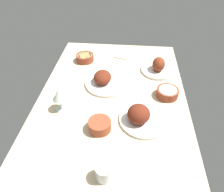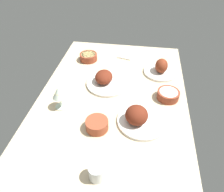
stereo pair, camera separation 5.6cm
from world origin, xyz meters
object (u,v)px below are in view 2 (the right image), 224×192
(bowl_pasta, at_px, (88,57))
(wine_glass, at_px, (59,94))
(bowl_cream, at_px, (168,95))
(plate_center_main, at_px, (161,69))
(folded_napkin, at_px, (128,53))
(plate_far_side, at_px, (106,80))
(fork_loose, at_px, (11,172))
(bowl_potatoes, at_px, (97,124))
(water_tumbler, at_px, (97,172))
(plate_near_viewer, at_px, (139,118))

(bowl_pasta, bearing_deg, wine_glass, -3.70)
(bowl_cream, bearing_deg, plate_center_main, -171.95)
(plate_center_main, relative_size, folded_napkin, 1.31)
(plate_center_main, bearing_deg, bowl_cream, 8.05)
(plate_far_side, distance_m, folded_napkin, 0.43)
(fork_loose, bearing_deg, plate_far_side, -3.94)
(plate_far_side, bearing_deg, wine_glass, -40.47)
(bowl_pasta, height_order, bowl_potatoes, bowl_potatoes)
(wine_glass, distance_m, water_tumbler, 0.49)
(plate_near_viewer, xyz_separation_m, wine_glass, (-0.06, -0.45, 0.06))
(plate_far_side, height_order, wine_glass, wine_glass)
(plate_near_viewer, bearing_deg, plate_center_main, 165.71)
(folded_napkin, bearing_deg, plate_far_side, -14.17)
(wine_glass, bearing_deg, bowl_cream, 105.50)
(plate_center_main, xyz_separation_m, plate_near_viewer, (0.49, -0.13, 0.00))
(plate_far_side, relative_size, bowl_cream, 2.14)
(bowl_cream, distance_m, water_tumbler, 0.65)
(wine_glass, xyz_separation_m, water_tumbler, (0.39, 0.29, -0.06))
(plate_far_side, xyz_separation_m, water_tumbler, (0.65, 0.07, 0.01))
(bowl_pasta, height_order, wine_glass, wine_glass)
(plate_near_viewer, height_order, water_tumbler, plate_near_viewer)
(bowl_potatoes, distance_m, fork_loose, 0.44)
(water_tumbler, bearing_deg, bowl_cream, 150.40)
(wine_glass, bearing_deg, folded_napkin, 154.22)
(wine_glass, bearing_deg, plate_near_viewer, 82.78)
(plate_far_side, distance_m, fork_loose, 0.75)
(plate_near_viewer, relative_size, bowl_pasta, 2.03)
(bowl_potatoes, relative_size, fork_loose, 0.66)
(plate_center_main, bearing_deg, bowl_potatoes, -30.80)
(plate_near_viewer, relative_size, bowl_potatoes, 2.24)
(plate_center_main, xyz_separation_m, fork_loose, (0.87, -0.66, -0.03))
(fork_loose, bearing_deg, plate_near_viewer, -35.31)
(bowl_potatoes, relative_size, wine_glass, 0.85)
(folded_napkin, distance_m, fork_loose, 1.17)
(water_tumbler, distance_m, folded_napkin, 1.06)
(wine_glass, bearing_deg, bowl_potatoes, 61.58)
(bowl_pasta, relative_size, bowl_cream, 0.99)
(plate_far_side, distance_m, plate_center_main, 0.40)
(bowl_potatoes, bearing_deg, bowl_cream, 128.59)
(plate_near_viewer, distance_m, wine_glass, 0.46)
(bowl_potatoes, bearing_deg, fork_loose, -46.75)
(bowl_pasta, relative_size, fork_loose, 0.73)
(plate_near_viewer, bearing_deg, bowl_cream, 144.27)
(plate_center_main, distance_m, plate_near_viewer, 0.51)
(water_tumbler, bearing_deg, plate_far_side, -173.49)
(wine_glass, bearing_deg, plate_center_main, 127.17)
(plate_near_viewer, distance_m, bowl_pasta, 0.72)
(plate_near_viewer, xyz_separation_m, bowl_pasta, (-0.59, -0.42, -0.01))
(plate_center_main, xyz_separation_m, bowl_cream, (0.27, 0.04, -0.01))
(plate_near_viewer, height_order, bowl_cream, plate_near_viewer)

